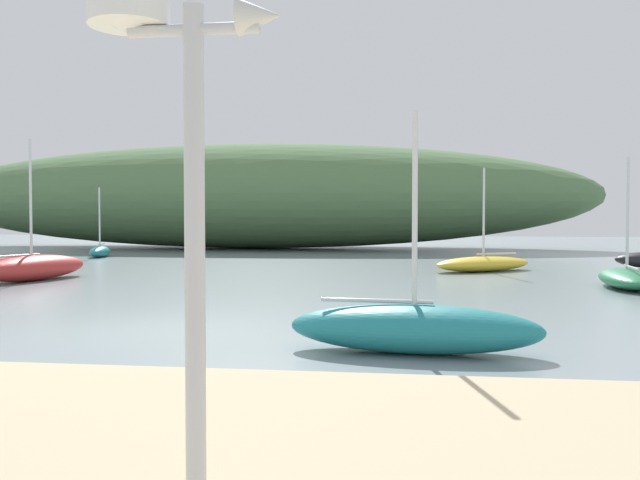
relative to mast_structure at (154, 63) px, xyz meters
The scene contains 8 objects.
ground_plane 8.37m from the mast_structure, 112.74° to the left, with size 120.00×120.00×0.00m, color gray.
distant_hill 39.20m from the mast_structure, 102.85° to the left, with size 43.42×11.88×6.57m, color #517547.
mast_structure is the anchor object (origin of this frame).
sailboat_outer_mooring 21.63m from the mast_structure, 79.03° to the left, with size 4.23×3.61×3.74m.
sailboat_off_point 30.88m from the mast_structure, 116.43° to the left, with size 1.50×2.83×3.42m.
sailboat_far_right 17.54m from the mast_structure, 64.79° to the left, with size 1.66×3.67×3.62m.
sailboat_east_reach 18.76m from the mast_structure, 123.02° to the left, with size 2.37×4.51×4.36m.
sailboat_mid_channel 6.63m from the mast_structure, 75.54° to the left, with size 3.72×1.41×3.47m.
Camera 1 is at (4.53, -11.03, 1.95)m, focal length 37.80 mm.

